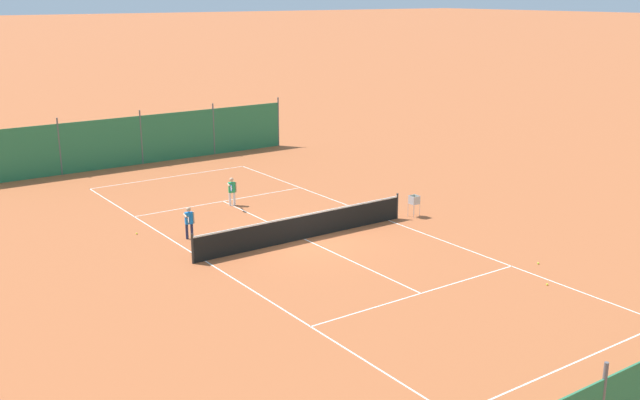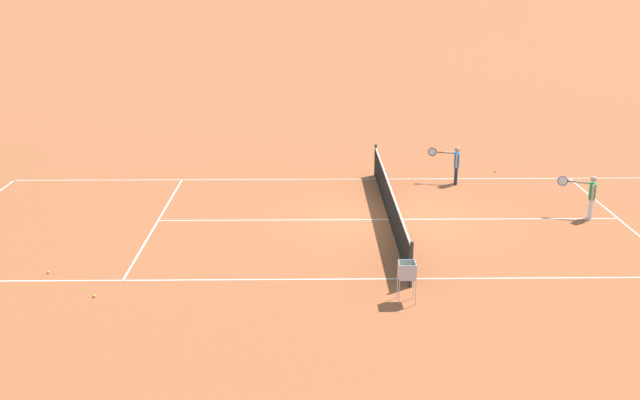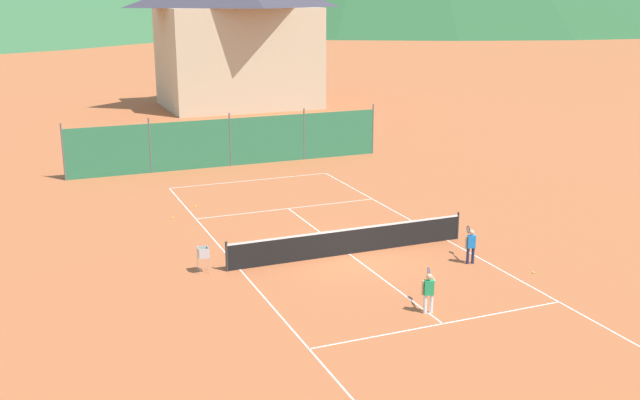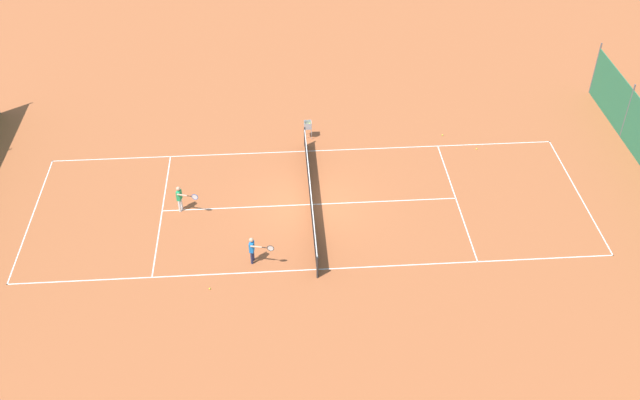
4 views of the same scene
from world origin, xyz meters
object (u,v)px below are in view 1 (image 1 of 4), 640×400
(player_near_service, at_px, (189,221))
(tennis_ball_near_corner, at_px, (547,284))
(player_far_baseline, at_px, (232,189))
(ball_hopper, at_px, (415,201))
(tennis_ball_alley_left, at_px, (538,263))
(tennis_ball_by_net_right, at_px, (137,234))
(tennis_net, at_px, (304,226))

(player_near_service, height_order, tennis_ball_near_corner, player_near_service)
(player_far_baseline, bearing_deg, ball_hopper, 132.77)
(tennis_ball_alley_left, bearing_deg, tennis_ball_by_net_right, -47.85)
(tennis_net, height_order, tennis_ball_near_corner, tennis_net)
(tennis_net, bearing_deg, player_near_service, -35.07)
(player_near_service, height_order, ball_hopper, player_near_service)
(tennis_net, bearing_deg, player_far_baseline, -89.92)
(tennis_net, xyz_separation_m, player_far_baseline, (0.01, -5.54, 0.22))
(tennis_ball_alley_left, relative_size, tennis_ball_near_corner, 1.00)
(player_near_service, distance_m, tennis_ball_near_corner, 12.87)
(tennis_ball_alley_left, bearing_deg, tennis_ball_near_corner, 47.22)
(player_far_baseline, xyz_separation_m, ball_hopper, (-5.32, 5.75, -0.06))
(player_near_service, relative_size, tennis_ball_by_net_right, 18.70)
(player_near_service, xyz_separation_m, tennis_ball_alley_left, (-8.49, 9.25, -0.69))
(player_near_service, xyz_separation_m, tennis_ball_near_corner, (-7.19, 10.66, -0.69))
(tennis_ball_alley_left, height_order, tennis_ball_near_corner, same)
(player_far_baseline, bearing_deg, tennis_ball_near_corner, 105.05)
(tennis_ball_near_corner, bearing_deg, tennis_net, -65.78)
(tennis_net, distance_m, tennis_ball_near_corner, 9.00)
(player_far_baseline, distance_m, tennis_ball_alley_left, 13.33)
(tennis_ball_alley_left, bearing_deg, player_near_service, -47.48)
(tennis_ball_by_net_right, bearing_deg, tennis_net, 139.88)
(tennis_ball_alley_left, xyz_separation_m, tennis_ball_by_net_right, (9.89, -10.93, 0.00))
(player_far_baseline, relative_size, tennis_ball_near_corner, 18.72)
(player_near_service, relative_size, ball_hopper, 1.39)
(player_far_baseline, height_order, tennis_ball_by_net_right, player_far_baseline)
(player_near_service, distance_m, ball_hopper, 9.20)
(player_near_service, bearing_deg, player_far_baseline, -138.50)
(tennis_ball_by_net_right, xyz_separation_m, ball_hopper, (-10.21, 4.34, 0.63))
(player_far_baseline, distance_m, tennis_ball_near_corner, 14.25)
(tennis_ball_by_net_right, bearing_deg, player_near_service, 130.00)
(player_far_baseline, bearing_deg, tennis_net, 90.08)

